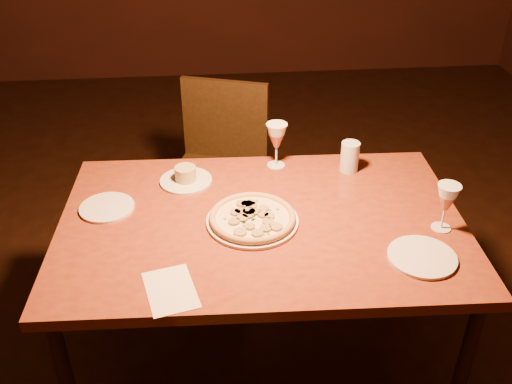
{
  "coord_description": "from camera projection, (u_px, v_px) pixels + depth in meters",
  "views": [
    {
      "loc": [
        0.11,
        -1.68,
        1.97
      ],
      "look_at": [
        0.27,
        0.04,
        0.87
      ],
      "focal_mm": 40.0,
      "sensor_mm": 36.0,
      "label": 1
    }
  ],
  "objects": [
    {
      "name": "wine_glass_far",
      "position": [
        276.0,
        145.0,
        2.33
      ],
      "size": [
        0.09,
        0.09,
        0.19
      ],
      "primitive_type": null,
      "color": "#AA5546",
      "rests_on": "dining_table"
    },
    {
      "name": "ramekin_saucer",
      "position": [
        186.0,
        177.0,
        2.26
      ],
      "size": [
        0.21,
        0.21,
        0.07
      ],
      "color": "silver",
      "rests_on": "dining_table"
    },
    {
      "name": "side_plate_left",
      "position": [
        107.0,
        208.0,
        2.11
      ],
      "size": [
        0.2,
        0.2,
        0.01
      ],
      "primitive_type": "cylinder",
      "color": "silver",
      "rests_on": "dining_table"
    },
    {
      "name": "pizza_plate",
      "position": [
        252.0,
        218.0,
        2.03
      ],
      "size": [
        0.33,
        0.33,
        0.04
      ],
      "color": "silver",
      "rests_on": "dining_table"
    },
    {
      "name": "chair_far",
      "position": [
        219.0,
        165.0,
        2.91
      ],
      "size": [
        0.56,
        0.56,
        0.92
      ],
      "rotation": [
        0.0,
        0.0,
        -0.32
      ],
      "color": "black",
      "rests_on": "floor"
    },
    {
      "name": "menu_card",
      "position": [
        171.0,
        290.0,
        1.74
      ],
      "size": [
        0.19,
        0.24,
        0.0
      ],
      "primitive_type": "cube",
      "rotation": [
        0.0,
        0.0,
        0.24
      ],
      "color": "silver",
      "rests_on": "dining_table"
    },
    {
      "name": "floor",
      "position": [
        194.0,
        369.0,
        2.46
      ],
      "size": [
        7.0,
        7.0,
        0.0
      ],
      "primitive_type": "plane",
      "color": "black",
      "rests_on": "ground"
    },
    {
      "name": "water_tumbler",
      "position": [
        350.0,
        157.0,
        2.32
      ],
      "size": [
        0.08,
        0.08,
        0.13
      ],
      "primitive_type": "cylinder",
      "color": "silver",
      "rests_on": "dining_table"
    },
    {
      "name": "dining_table",
      "position": [
        262.0,
        235.0,
        2.09
      ],
      "size": [
        1.48,
        0.98,
        0.78
      ],
      "rotation": [
        0.0,
        0.0,
        -0.03
      ],
      "color": "brown",
      "rests_on": "floor"
    },
    {
      "name": "side_plate_near",
      "position": [
        422.0,
        257.0,
        1.86
      ],
      "size": [
        0.22,
        0.22,
        0.01
      ],
      "primitive_type": "cylinder",
      "color": "silver",
      "rests_on": "dining_table"
    },
    {
      "name": "wine_glass_right",
      "position": [
        445.0,
        207.0,
        1.96
      ],
      "size": [
        0.08,
        0.08,
        0.18
      ],
      "primitive_type": null,
      "color": "#AA5546",
      "rests_on": "dining_table"
    }
  ]
}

